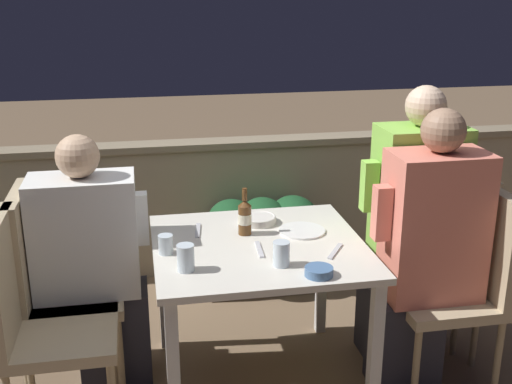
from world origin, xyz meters
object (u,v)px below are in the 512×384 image
at_px(chair_left_far, 48,273).
at_px(beer_bottle, 245,217).
at_px(chair_left_near, 32,310).
at_px(person_white_polo, 95,263).
at_px(chair_right_far, 447,247).
at_px(person_green_blouse, 410,226).
at_px(person_coral_top, 425,254).
at_px(chair_right_near, 466,271).

xyz_separation_m(chair_left_far, beer_bottle, (0.90, -0.05, 0.23)).
xyz_separation_m(chair_left_near, chair_left_far, (0.02, 0.34, 0.00)).
distance_m(person_white_polo, chair_right_far, 1.71).
bearing_deg(person_white_polo, person_green_blouse, -1.90).
height_order(person_coral_top, chair_right_far, person_coral_top).
bearing_deg(chair_left_far, person_coral_top, -11.03).
height_order(person_green_blouse, beer_bottle, person_green_blouse).
distance_m(chair_left_far, person_white_polo, 0.21).
xyz_separation_m(chair_left_far, chair_right_near, (1.87, -0.32, 0.00)).
height_order(chair_left_far, chair_right_near, same).
xyz_separation_m(person_white_polo, person_coral_top, (1.45, -0.32, 0.07)).
xyz_separation_m(person_green_blouse, beer_bottle, (-0.81, -0.00, 0.11)).
bearing_deg(chair_left_near, person_green_blouse, 9.48).
bearing_deg(chair_left_far, person_green_blouse, -1.66).
height_order(chair_left_far, person_white_polo, person_white_polo).
bearing_deg(beer_bottle, chair_right_far, 0.27).
height_order(chair_left_far, beer_bottle, chair_left_far).
bearing_deg(chair_left_near, chair_right_far, 8.49).
distance_m(chair_left_near, person_green_blouse, 1.76).
bearing_deg(beer_bottle, person_coral_top, -19.34).
xyz_separation_m(chair_left_near, chair_right_near, (1.90, 0.01, 0.00)).
xyz_separation_m(chair_left_far, person_coral_top, (1.66, -0.32, 0.10)).
height_order(chair_right_far, person_green_blouse, person_green_blouse).
xyz_separation_m(person_coral_top, chair_right_far, (0.25, 0.27, -0.10)).
bearing_deg(chair_left_near, person_coral_top, 0.50).
xyz_separation_m(chair_right_near, beer_bottle, (-0.98, 0.27, 0.23)).
bearing_deg(person_white_polo, beer_bottle, -4.55).
bearing_deg(chair_left_far, chair_left_near, -94.03).
height_order(chair_right_near, person_coral_top, person_coral_top).
height_order(person_white_polo, beer_bottle, person_white_polo).
distance_m(chair_left_near, person_white_polo, 0.41).
height_order(chair_left_far, chair_right_far, same).
bearing_deg(beer_bottle, chair_right_near, -15.46).
bearing_deg(person_coral_top, person_white_polo, 167.42).
relative_size(chair_left_near, person_green_blouse, 0.70).
distance_m(chair_left_far, beer_bottle, 0.93).
relative_size(person_green_blouse, beer_bottle, 6.19).
xyz_separation_m(chair_left_far, person_white_polo, (0.21, 0.00, 0.03)).
bearing_deg(chair_right_far, chair_left_near, -171.51).
height_order(chair_right_near, chair_right_far, same).
bearing_deg(chair_right_near, person_coral_top, 180.00).
relative_size(chair_left_far, chair_right_far, 1.00).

